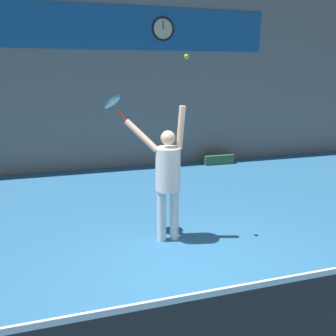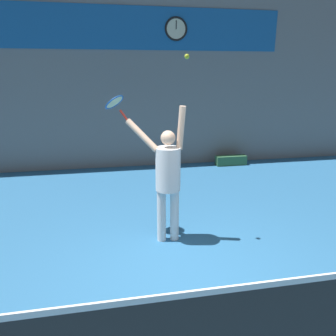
% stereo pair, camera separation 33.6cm
% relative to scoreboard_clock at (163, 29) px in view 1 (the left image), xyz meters
% --- Properties ---
extents(ground_plane, '(18.00, 18.00, 0.00)m').
position_rel_scoreboard_clock_xyz_m(ground_plane, '(-0.91, -5.49, -3.46)').
color(ground_plane, teal).
extents(back_wall, '(18.00, 0.10, 5.00)m').
position_rel_scoreboard_clock_xyz_m(back_wall, '(-0.91, 0.08, -0.96)').
color(back_wall, slate).
rests_on(back_wall, ground_plane).
extents(sponsor_banner, '(7.17, 0.02, 1.00)m').
position_rel_scoreboard_clock_xyz_m(sponsor_banner, '(-0.91, 0.02, -0.00)').
color(sponsor_banner, '#195B9E').
extents(scoreboard_clock, '(0.57, 0.05, 0.57)m').
position_rel_scoreboard_clock_xyz_m(scoreboard_clock, '(0.00, 0.00, 0.00)').
color(scoreboard_clock, beige).
extents(court_net, '(8.95, 0.07, 1.06)m').
position_rel_scoreboard_clock_xyz_m(court_net, '(-0.91, -6.60, -2.96)').
color(court_net, '#333333').
rests_on(court_net, ground_plane).
extents(tennis_player, '(0.83, 0.53, 1.99)m').
position_rel_scoreboard_clock_xyz_m(tennis_player, '(-1.00, -4.12, -2.43)').
color(tennis_player, white).
rests_on(tennis_player, ground_plane).
extents(tennis_racket, '(0.38, 0.39, 0.37)m').
position_rel_scoreboard_clock_xyz_m(tennis_racket, '(-1.68, -3.70, -1.46)').
color(tennis_racket, red).
extents(tennis_ball, '(0.06, 0.06, 0.06)m').
position_rel_scoreboard_clock_xyz_m(tennis_ball, '(-0.75, -4.14, -0.84)').
color(tennis_ball, '#CCDB2D').
extents(equipment_bag, '(0.84, 0.24, 0.25)m').
position_rel_scoreboard_clock_xyz_m(equipment_bag, '(1.48, -0.35, -3.33)').
color(equipment_bag, '#33663F').
rests_on(equipment_bag, ground_plane).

